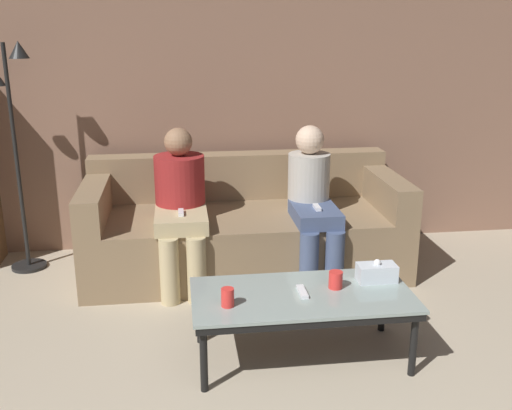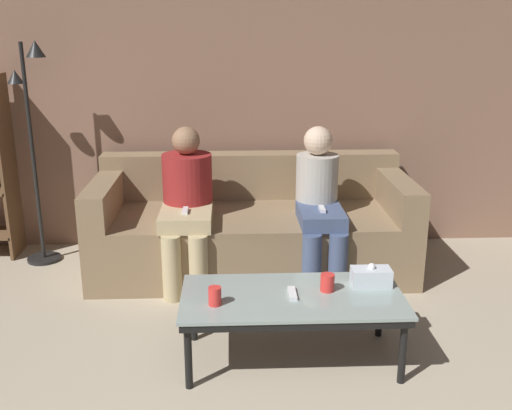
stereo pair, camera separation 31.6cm
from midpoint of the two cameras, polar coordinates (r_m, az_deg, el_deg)
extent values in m
cube|color=#8C6651|center=(4.90, -3.87, 10.98)|extent=(12.00, 0.06, 2.60)
cube|color=#897051|center=(4.53, -3.08, -3.43)|extent=(2.34, 0.99, 0.46)
cube|color=#897051|center=(4.79, -3.53, 2.81)|extent=(2.34, 0.20, 0.36)
cube|color=#897051|center=(4.48, -17.09, 0.35)|extent=(0.18, 0.99, 0.25)
cube|color=#897051|center=(4.63, 10.34, 1.37)|extent=(0.18, 0.99, 0.25)
cube|color=#8C9E99|center=(3.30, 1.67, -8.60)|extent=(1.21, 0.59, 0.02)
cube|color=black|center=(3.31, 1.66, -9.06)|extent=(1.18, 0.58, 0.04)
cylinder|color=black|center=(3.15, -7.95, -14.61)|extent=(0.04, 0.04, 0.34)
cylinder|color=black|center=(3.32, 12.08, -13.11)|extent=(0.04, 0.04, 0.34)
cylinder|color=black|center=(3.58, -7.94, -10.48)|extent=(0.04, 0.04, 0.34)
cylinder|color=black|center=(3.73, 9.58, -9.41)|extent=(0.04, 0.04, 0.34)
cylinder|color=red|center=(3.35, 4.91, -7.17)|extent=(0.08, 0.08, 0.10)
cylinder|color=red|center=(3.15, -5.63, -8.81)|extent=(0.07, 0.07, 0.10)
cube|color=silver|center=(3.46, 8.87, -6.43)|extent=(0.22, 0.12, 0.10)
sphere|color=white|center=(3.44, 8.91, -5.48)|extent=(0.04, 0.04, 0.04)
cube|color=white|center=(3.29, 1.67, -8.31)|extent=(0.04, 0.15, 0.02)
cylinder|color=black|center=(5.01, -22.50, -5.41)|extent=(0.26, 0.26, 0.02)
cylinder|color=black|center=(4.77, -23.61, 3.84)|extent=(0.03, 0.03, 1.68)
cone|color=black|center=(4.65, -23.57, 13.41)|extent=(0.14, 0.14, 0.12)
cylinder|color=tan|center=(4.05, -10.47, -6.25)|extent=(0.13, 0.13, 0.46)
cylinder|color=tan|center=(4.05, -7.91, -6.17)|extent=(0.13, 0.13, 0.46)
cube|color=tan|center=(4.17, -9.30, -1.40)|extent=(0.36, 0.46, 0.10)
cylinder|color=maroon|center=(4.34, -9.33, 1.73)|extent=(0.36, 0.36, 0.45)
sphere|color=#997051|center=(4.27, -9.54, 5.94)|extent=(0.20, 0.20, 0.20)
cube|color=white|center=(4.10, -9.36, -0.74)|extent=(0.04, 0.12, 0.02)
cylinder|color=#47567A|center=(4.10, 2.86, -5.72)|extent=(0.13, 0.13, 0.46)
cylinder|color=#47567A|center=(4.13, 5.32, -5.57)|extent=(0.13, 0.13, 0.46)
cube|color=#47567A|center=(4.23, 3.54, -0.91)|extent=(0.31, 0.47, 0.10)
cylinder|color=#B7B2A8|center=(4.41, 3.00, 2.09)|extent=(0.31, 0.31, 0.44)
sphere|color=beige|center=(4.34, 3.07, 6.21)|extent=(0.21, 0.21, 0.21)
cube|color=white|center=(4.17, 3.68, -0.25)|extent=(0.04, 0.12, 0.02)
camera|label=1|loc=(0.16, -92.40, -0.73)|focal=42.00mm
camera|label=2|loc=(0.16, 87.60, 0.73)|focal=42.00mm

